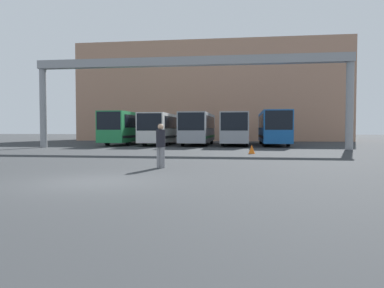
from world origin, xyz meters
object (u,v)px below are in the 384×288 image
object	(u,v)px
bus_slot_0	(128,126)
bus_slot_3	(236,127)
bus_slot_2	(198,127)
traffic_cone	(252,149)
bus_slot_1	(163,127)
pedestrian_mid_right	(161,145)
bus_slot_4	(273,126)

from	to	relation	value
bus_slot_0	bus_slot_3	distance (m)	11.47
bus_slot_2	traffic_cone	size ratio (longest dim) A/B	17.59
bus_slot_1	pedestrian_mid_right	size ratio (longest dim) A/B	6.23
bus_slot_1	bus_slot_3	xyz separation A→B (m)	(7.64, -0.23, 0.01)
bus_slot_2	bus_slot_3	world-z (taller)	bus_slot_2
traffic_cone	pedestrian_mid_right	bearing A→B (deg)	-112.74
bus_slot_2	bus_slot_0	bearing A→B (deg)	175.82
bus_slot_0	pedestrian_mid_right	world-z (taller)	bus_slot_0
bus_slot_4	pedestrian_mid_right	bearing A→B (deg)	-105.47
bus_slot_2	bus_slot_4	distance (m)	7.67
bus_slot_2	traffic_cone	bearing A→B (deg)	-68.45
bus_slot_4	bus_slot_1	bearing A→B (deg)	-179.56
bus_slot_3	traffic_cone	size ratio (longest dim) A/B	18.65
bus_slot_0	bus_slot_2	world-z (taller)	bus_slot_0
bus_slot_1	bus_slot_2	size ratio (longest dim) A/B	1.10
bus_slot_1	bus_slot_4	world-z (taller)	bus_slot_4
pedestrian_mid_right	traffic_cone	size ratio (longest dim) A/B	3.12
bus_slot_0	bus_slot_3	world-z (taller)	bus_slot_0
bus_slot_0	bus_slot_2	bearing A→B (deg)	-4.18
bus_slot_1	pedestrian_mid_right	xyz separation A→B (m)	(5.01, -23.26, -0.84)
bus_slot_4	bus_slot_2	bearing A→B (deg)	-175.25
bus_slot_3	bus_slot_2	bearing A→B (deg)	-175.25
bus_slot_2	pedestrian_mid_right	size ratio (longest dim) A/B	5.64
bus_slot_3	pedestrian_mid_right	distance (m)	23.19
bus_slot_3	traffic_cone	bearing A→B (deg)	-84.19
bus_slot_0	pedestrian_mid_right	size ratio (longest dim) A/B	6.24
bus_slot_0	bus_slot_3	size ratio (longest dim) A/B	1.04
bus_slot_1	bus_slot_3	size ratio (longest dim) A/B	1.04
bus_slot_0	bus_slot_3	xyz separation A→B (m)	(11.47, -0.24, -0.08)
bus_slot_4	traffic_cone	bearing A→B (deg)	-100.09
bus_slot_3	pedestrian_mid_right	xyz separation A→B (m)	(-2.64, -23.03, -0.85)
bus_slot_2	bus_slot_3	xyz separation A→B (m)	(3.82, 0.32, -0.01)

